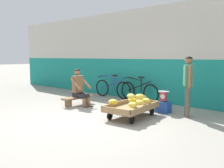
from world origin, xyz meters
TOP-DOWN VIEW (x-y plane):
  - ground_plane at (0.00, 0.00)m, footprint 80.00×80.00m
  - back_wall at (0.00, 3.39)m, footprint 16.00×0.30m
  - banana_cart at (0.62, 1.10)m, footprint 0.97×1.51m
  - banana_pile at (0.71, 1.10)m, footprint 0.85×1.26m
  - low_bench at (-1.58, 1.20)m, footprint 0.33×1.11m
  - vendor_seated at (-1.49, 1.20)m, footprint 0.68×0.48m
  - plastic_crate at (0.96, 2.09)m, footprint 0.36×0.28m
  - weighing_scale at (0.96, 2.09)m, footprint 0.30×0.30m
  - bicycle_near_left at (-1.66, 2.95)m, footprint 1.66×0.48m
  - bicycle_far_left at (-0.52, 3.01)m, footprint 1.66×0.48m
  - customer_adult at (1.65, 2.06)m, footprint 0.34×0.43m

SIDE VIEW (x-z plane):
  - ground_plane at x=0.00m, z-range 0.00..0.00m
  - plastic_crate at x=0.96m, z-range 0.00..0.30m
  - low_bench at x=-1.58m, z-range 0.06..0.33m
  - banana_cart at x=0.62m, z-range 0.06..0.42m
  - bicycle_near_left at x=-1.66m, z-range -0.08..0.78m
  - bicycle_far_left at x=-0.52m, z-range -0.08..0.78m
  - weighing_scale at x=0.96m, z-range 0.31..0.60m
  - banana_pile at x=0.71m, z-range 0.33..0.58m
  - vendor_seated at x=-1.49m, z-range 0.00..1.14m
  - customer_adult at x=1.65m, z-range 0.19..1.72m
  - back_wall at x=0.00m, z-range 0.00..3.17m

